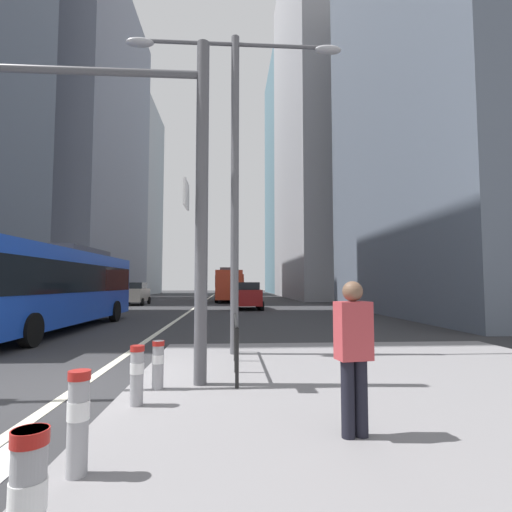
% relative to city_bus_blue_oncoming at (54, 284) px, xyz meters
% --- Properties ---
extents(ground_plane, '(160.00, 160.00, 0.00)m').
position_rel_city_bus_blue_oncoming_xyz_m(ground_plane, '(4.19, 11.45, -1.84)').
color(ground_plane, '#303033').
extents(median_island, '(9.00, 10.00, 0.15)m').
position_rel_city_bus_blue_oncoming_xyz_m(median_island, '(9.69, -9.55, -1.76)').
color(median_island, gray).
rests_on(median_island, ground).
extents(lane_centre_line, '(0.20, 80.00, 0.01)m').
position_rel_city_bus_blue_oncoming_xyz_m(lane_centre_line, '(4.19, 21.45, -1.83)').
color(lane_centre_line, beige).
rests_on(lane_centre_line, ground).
extents(office_tower_left_mid, '(13.38, 23.09, 36.17)m').
position_rel_city_bus_blue_oncoming_xyz_m(office_tower_left_mid, '(-11.81, 29.86, 16.25)').
color(office_tower_left_mid, slate).
rests_on(office_tower_left_mid, ground).
extents(office_tower_left_far, '(10.40, 18.95, 33.74)m').
position_rel_city_bus_blue_oncoming_xyz_m(office_tower_left_far, '(-11.81, 53.52, 15.03)').
color(office_tower_left_far, '#9E9EA3').
rests_on(office_tower_left_far, ground).
extents(office_tower_right_near, '(10.76, 19.96, 30.10)m').
position_rel_city_bus_blue_oncoming_xyz_m(office_tower_right_near, '(21.19, 7.45, 13.21)').
color(office_tower_right_near, slate).
rests_on(office_tower_right_near, ground).
extents(office_tower_right_mid, '(13.84, 26.00, 48.50)m').
position_rel_city_bus_blue_oncoming_xyz_m(office_tower_right_mid, '(21.19, 35.90, 22.41)').
color(office_tower_right_mid, '#9E9EA3').
rests_on(office_tower_right_mid, ground).
extents(office_tower_right_far, '(12.76, 19.87, 46.80)m').
position_rel_city_bus_blue_oncoming_xyz_m(office_tower_right_far, '(21.19, 63.13, 21.56)').
color(office_tower_right_far, slate).
rests_on(office_tower_right_far, ground).
extents(city_bus_blue_oncoming, '(2.88, 12.17, 3.40)m').
position_rel_city_bus_blue_oncoming_xyz_m(city_bus_blue_oncoming, '(0.00, 0.00, 0.00)').
color(city_bus_blue_oncoming, blue).
rests_on(city_bus_blue_oncoming, ground).
extents(city_bus_red_receding, '(2.72, 11.17, 3.40)m').
position_rel_city_bus_blue_oncoming_xyz_m(city_bus_red_receding, '(6.79, 25.44, -0.00)').
color(city_bus_red_receding, red).
rests_on(city_bus_red_receding, ground).
extents(city_bus_red_distant, '(2.93, 11.47, 3.40)m').
position_rel_city_bus_blue_oncoming_xyz_m(city_bus_red_distant, '(7.61, 41.95, -0.00)').
color(city_bus_red_distant, red).
rests_on(city_bus_red_distant, ground).
extents(car_oncoming_mid, '(2.12, 4.51, 1.94)m').
position_rel_city_bus_blue_oncoming_xyz_m(car_oncoming_mid, '(-1.37, 19.08, -0.85)').
color(car_oncoming_mid, '#B2A899').
rests_on(car_oncoming_mid, ground).
extents(car_receding_near, '(2.07, 4.28, 1.94)m').
position_rel_city_bus_blue_oncoming_xyz_m(car_receding_near, '(8.20, 12.55, -0.85)').
color(car_receding_near, maroon).
rests_on(car_receding_near, ground).
extents(car_receding_far, '(2.15, 4.39, 1.94)m').
position_rel_city_bus_blue_oncoming_xyz_m(car_receding_far, '(8.03, 13.03, -0.85)').
color(car_receding_far, black).
rests_on(car_receding_far, ground).
extents(traffic_signal_gantry, '(6.72, 0.65, 6.00)m').
position_rel_city_bus_blue_oncoming_xyz_m(traffic_signal_gantry, '(4.11, -9.04, 2.30)').
color(traffic_signal_gantry, '#515156').
rests_on(traffic_signal_gantry, median_island).
extents(street_lamp_post, '(5.50, 0.32, 8.00)m').
position_rel_city_bus_blue_oncoming_xyz_m(street_lamp_post, '(6.98, -6.19, 3.45)').
color(street_lamp_post, '#56565B').
rests_on(street_lamp_post, median_island).
extents(bollard_front, '(0.20, 0.20, 0.91)m').
position_rel_city_bus_blue_oncoming_xyz_m(bollard_front, '(5.80, -13.55, -1.18)').
color(bollard_front, '#99999E').
rests_on(bollard_front, median_island).
extents(bollard_left, '(0.20, 0.20, 0.91)m').
position_rel_city_bus_blue_oncoming_xyz_m(bollard_left, '(5.53, -12.12, -1.18)').
color(bollard_left, '#99999E').
rests_on(bollard_left, median_island).
extents(bollard_right, '(0.20, 0.20, 0.82)m').
position_rel_city_bus_blue_oncoming_xyz_m(bollard_right, '(5.58, -10.12, -1.23)').
color(bollard_right, '#99999E').
rests_on(bollard_right, median_island).
extents(bollard_back, '(0.20, 0.20, 0.77)m').
position_rel_city_bus_blue_oncoming_xyz_m(bollard_back, '(5.72, -9.28, -1.26)').
color(bollard_back, '#99999E').
rests_on(bollard_back, median_island).
extents(pedestrian_railing, '(0.06, 3.43, 0.98)m').
position_rel_city_bus_blue_oncoming_xyz_m(pedestrian_railing, '(6.99, -7.62, -0.99)').
color(pedestrian_railing, black).
rests_on(pedestrian_railing, median_island).
extents(pedestrian_waiting, '(0.41, 0.30, 1.72)m').
position_rel_city_bus_blue_oncoming_xyz_m(pedestrian_waiting, '(8.26, -11.42, -0.73)').
color(pedestrian_waiting, black).
rests_on(pedestrian_waiting, median_island).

